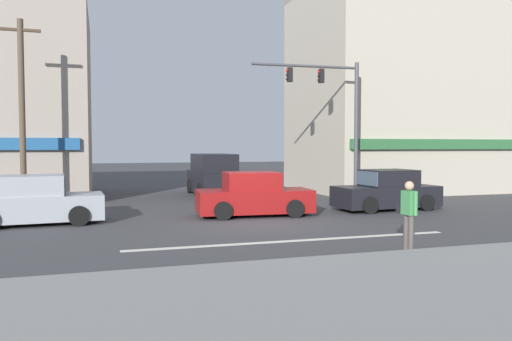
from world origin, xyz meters
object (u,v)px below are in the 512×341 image
object	(u,v)px
van_approaching_near	(213,175)
pedestrian_foreground_with_bag	(408,211)
traffic_light_mast	(336,108)
sedan_crossing_rightbound	(254,196)
sedan_crossing_center	(35,202)
utility_pole_near_left	(22,113)
sedan_crossing_leftbound	(386,192)

from	to	relation	value
van_approaching_near	pedestrian_foreground_with_bag	world-z (taller)	van_approaching_near
traffic_light_mast	sedan_crossing_rightbound	xyz separation A→B (m)	(-4.65, -2.85, -3.46)
sedan_crossing_center	sedan_crossing_rightbound	bearing A→B (deg)	-1.37
utility_pole_near_left	sedan_crossing_rightbound	bearing A→B (deg)	-22.12
utility_pole_near_left	traffic_light_mast	size ratio (longest dim) A/B	1.16
van_approaching_near	sedan_crossing_leftbound	size ratio (longest dim) A/B	1.11
sedan_crossing_rightbound	pedestrian_foreground_with_bag	size ratio (longest dim) A/B	2.52
utility_pole_near_left	sedan_crossing_rightbound	xyz separation A→B (m)	(8.01, -3.26, -3.03)
utility_pole_near_left	sedan_crossing_center	size ratio (longest dim) A/B	1.71
van_approaching_near	sedan_crossing_center	size ratio (longest dim) A/B	1.10
van_approaching_near	sedan_crossing_center	world-z (taller)	van_approaching_near
traffic_light_mast	van_approaching_near	bearing A→B (deg)	131.63
traffic_light_mast	utility_pole_near_left	bearing A→B (deg)	178.15
van_approaching_near	pedestrian_foreground_with_bag	bearing A→B (deg)	-83.71
sedan_crossing_rightbound	sedan_crossing_center	xyz separation A→B (m)	(-7.26, 0.17, 0.00)
sedan_crossing_rightbound	sedan_crossing_leftbound	size ratio (longest dim) A/B	1.01
van_approaching_near	sedan_crossing_rightbound	bearing A→B (deg)	-91.56
traffic_light_mast	sedan_crossing_leftbound	xyz separation A→B (m)	(0.84, -2.78, -3.46)
utility_pole_near_left	sedan_crossing_leftbound	distance (m)	14.21
van_approaching_near	sedan_crossing_center	xyz separation A→B (m)	(-7.47, -7.67, -0.29)
utility_pole_near_left	van_approaching_near	world-z (taller)	utility_pole_near_left
sedan_crossing_rightbound	sedan_crossing_leftbound	world-z (taller)	same
sedan_crossing_rightbound	sedan_crossing_leftbound	bearing A→B (deg)	0.69
sedan_crossing_center	pedestrian_foreground_with_bag	size ratio (longest dim) A/B	2.52
sedan_crossing_leftbound	van_approaching_near	bearing A→B (deg)	124.18
sedan_crossing_rightbound	van_approaching_near	xyz separation A→B (m)	(0.21, 7.84, 0.29)
van_approaching_near	sedan_crossing_leftbound	xyz separation A→B (m)	(5.28, -7.78, -0.29)
sedan_crossing_rightbound	sedan_crossing_center	distance (m)	7.26
pedestrian_foreground_with_bag	sedan_crossing_center	bearing A→B (deg)	142.59
sedan_crossing_rightbound	traffic_light_mast	bearing A→B (deg)	31.48
sedan_crossing_rightbound	van_approaching_near	size ratio (longest dim) A/B	0.91
traffic_light_mast	van_approaching_near	xyz separation A→B (m)	(-4.44, 5.00, -3.17)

